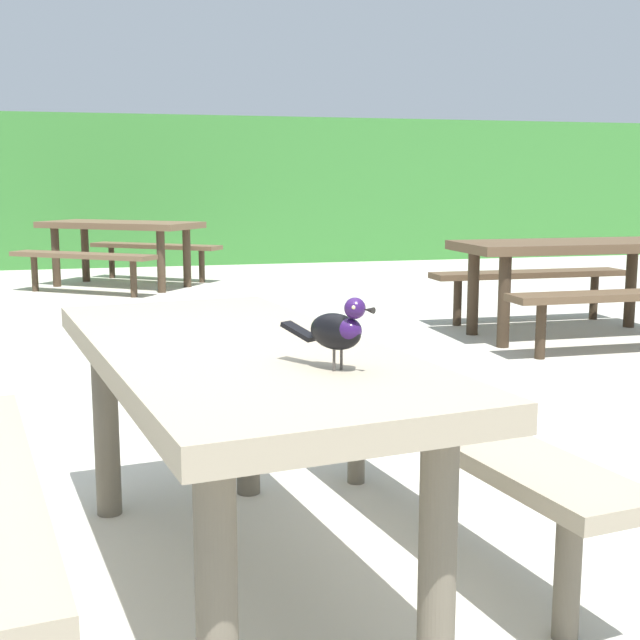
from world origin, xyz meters
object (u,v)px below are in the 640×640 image
Objects in this scene: bird_grackle at (339,329)px; picnic_table_mid_left at (120,238)px; picnic_table_foreground at (235,404)px; picnic_table_mid_right at (573,265)px.

bird_grackle is 0.11× the size of picnic_table_mid_left.
picnic_table_mid_left is at bearing 91.01° from picnic_table_foreground.
picnic_table_mid_right is (3.15, 3.42, 0.00)m from picnic_table_foreground.
picnic_table_mid_left and picnic_table_mid_right have the same top height.
picnic_table_foreground is at bearing -88.99° from picnic_table_mid_left.
picnic_table_mid_right is at bearing 52.45° from bird_grackle.
picnic_table_mid_left is 5.25m from picnic_table_mid_right.
bird_grackle is 4.87m from picnic_table_mid_right.
picnic_table_foreground is at bearing 113.74° from bird_grackle.
picnic_table_mid_right is (2.96, 3.85, -0.29)m from bird_grackle.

